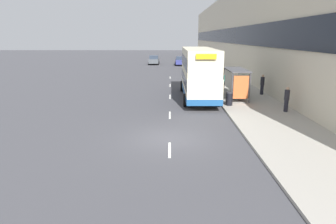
% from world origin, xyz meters
% --- Properties ---
extents(ground_plane, '(220.00, 220.00, 0.00)m').
position_xyz_m(ground_plane, '(0.00, 0.00, 0.00)').
color(ground_plane, '#424247').
extents(pavement, '(5.00, 93.00, 0.14)m').
position_xyz_m(pavement, '(6.50, 38.50, 0.07)').
color(pavement, '#A39E93').
rests_on(pavement, ground_plane).
extents(terrace_facade, '(3.10, 93.00, 12.09)m').
position_xyz_m(terrace_facade, '(10.49, 38.50, 6.04)').
color(terrace_facade, beige).
rests_on(terrace_facade, ground_plane).
extents(lane_mark_0, '(0.12, 2.00, 0.01)m').
position_xyz_m(lane_mark_0, '(0.00, -1.62, 0.01)').
color(lane_mark_0, silver).
rests_on(lane_mark_0, ground_plane).
extents(lane_mark_1, '(0.12, 2.00, 0.01)m').
position_xyz_m(lane_mark_1, '(0.00, 4.94, 0.01)').
color(lane_mark_1, silver).
rests_on(lane_mark_1, ground_plane).
extents(lane_mark_2, '(0.12, 2.00, 0.01)m').
position_xyz_m(lane_mark_2, '(0.00, 11.49, 0.01)').
color(lane_mark_2, silver).
rests_on(lane_mark_2, ground_plane).
extents(lane_mark_3, '(0.12, 2.00, 0.01)m').
position_xyz_m(lane_mark_3, '(0.00, 18.04, 0.01)').
color(lane_mark_3, silver).
rests_on(lane_mark_3, ground_plane).
extents(lane_mark_4, '(0.12, 2.00, 0.01)m').
position_xyz_m(lane_mark_4, '(0.00, 24.59, 0.01)').
color(lane_mark_4, silver).
rests_on(lane_mark_4, ground_plane).
extents(bus_shelter, '(1.60, 4.20, 2.48)m').
position_xyz_m(bus_shelter, '(5.77, 9.96, 1.88)').
color(bus_shelter, '#4C4C51').
rests_on(bus_shelter, ground_plane).
extents(double_decker_bus_near, '(2.85, 10.55, 4.30)m').
position_xyz_m(double_decker_bus_near, '(2.47, 10.87, 2.28)').
color(double_decker_bus_near, beige).
rests_on(double_decker_bus_near, ground_plane).
extents(car_0, '(2.06, 4.36, 1.71)m').
position_xyz_m(car_0, '(1.94, 42.62, 0.85)').
color(car_0, navy).
rests_on(car_0, ground_plane).
extents(car_1, '(2.08, 4.04, 1.76)m').
position_xyz_m(car_1, '(-3.22, 44.38, 0.87)').
color(car_1, '#4C5156').
rests_on(car_1, ground_plane).
extents(car_2, '(2.06, 3.80, 1.78)m').
position_xyz_m(car_2, '(2.96, 23.76, 0.88)').
color(car_2, '#B7B799').
rests_on(car_2, ground_plane).
extents(pedestrian_at_shelter, '(0.33, 0.33, 1.67)m').
position_xyz_m(pedestrian_at_shelter, '(5.27, 14.46, 0.99)').
color(pedestrian_at_shelter, '#23232D').
rests_on(pedestrian_at_shelter, ground_plane).
extents(pedestrian_1, '(0.33, 0.33, 1.64)m').
position_xyz_m(pedestrian_1, '(6.26, 10.89, 0.98)').
color(pedestrian_1, '#23232D').
rests_on(pedestrian_1, ground_plane).
extents(pedestrian_2, '(0.35, 0.35, 1.76)m').
position_xyz_m(pedestrian_2, '(8.17, 5.49, 1.04)').
color(pedestrian_2, '#23232D').
rests_on(pedestrian_2, ground_plane).
extents(pedestrian_3, '(0.36, 0.36, 1.83)m').
position_xyz_m(pedestrian_3, '(8.38, 11.96, 1.07)').
color(pedestrian_3, '#23232D').
rests_on(pedestrian_3, ground_plane).
extents(pedestrian_4, '(0.36, 0.36, 1.84)m').
position_xyz_m(pedestrian_4, '(4.88, 12.93, 1.08)').
color(pedestrian_4, '#23232D').
rests_on(pedestrian_4, ground_plane).
extents(litter_bin, '(0.55, 0.55, 1.05)m').
position_xyz_m(litter_bin, '(4.55, 7.45, 0.67)').
color(litter_bin, black).
rests_on(litter_bin, ground_plane).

